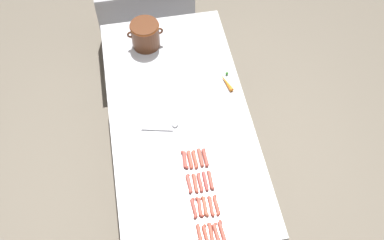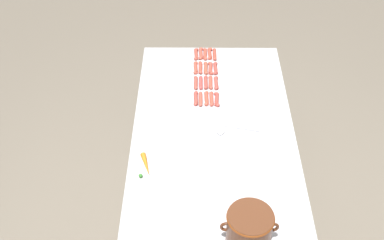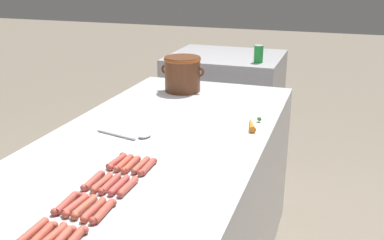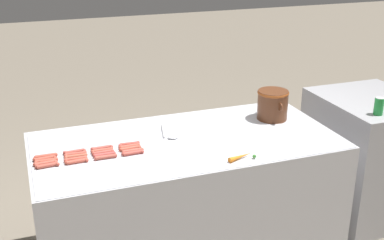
{
  "view_description": "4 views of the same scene",
  "coord_description": "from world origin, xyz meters",
  "px_view_note": "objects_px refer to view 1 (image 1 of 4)",
  "views": [
    {
      "loc": [
        -0.23,
        -1.77,
        3.43
      ],
      "look_at": [
        0.08,
        -0.07,
        0.89
      ],
      "focal_mm": 41.2,
      "sensor_mm": 36.0,
      "label": 1
    },
    {
      "loc": [
        0.12,
        2.12,
        2.95
      ],
      "look_at": [
        0.13,
        -0.05,
        1.01
      ],
      "focal_mm": 46.54,
      "sensor_mm": 36.0,
      "label": 2
    },
    {
      "loc": [
        0.76,
        -1.78,
        1.63
      ],
      "look_at": [
        0.1,
        0.17,
        0.91
      ],
      "focal_mm": 41.53,
      "sensor_mm": 36.0,
      "label": 3
    },
    {
      "loc": [
        2.82,
        -0.97,
        2.2
      ],
      "look_at": [
        -0.12,
        0.09,
        0.97
      ],
      "focal_mm": 46.37,
      "sensor_mm": 36.0,
      "label": 4
    }
  ],
  "objects_px": {
    "hot_dog_17": "(216,205)",
    "hot_dog_18": "(210,180)",
    "hot_dog_3": "(185,160)",
    "hot_dog_8": "(211,233)",
    "hot_dog_0": "(200,235)",
    "hot_dog_16": "(222,231)",
    "hot_dog_6": "(195,183)",
    "hot_dog_7": "(190,160)",
    "carrot": "(226,82)",
    "hot_dog_5": "(200,207)",
    "bean_pot": "(145,34)",
    "hot_dog_19": "(205,158)",
    "hot_dog_4": "(206,235)",
    "hot_dog_1": "(194,208)",
    "hot_dog_13": "(211,206)",
    "hot_dog_11": "(195,159)",
    "hot_dog_14": "(205,181)",
    "hot_dog_12": "(216,233)",
    "hot_dog_2": "(189,183)",
    "serving_spoon": "(169,125)",
    "hot_dog_10": "(200,182)",
    "hot_dog_9": "(205,206)",
    "hot_dog_15": "(200,157)",
    "back_cabinet": "(145,11)"
  },
  "relations": [
    {
      "from": "hot_dog_6",
      "to": "hot_dog_12",
      "type": "xyz_separation_m",
      "value": [
        0.06,
        -0.34,
        0.0
      ]
    },
    {
      "from": "bean_pot",
      "to": "serving_spoon",
      "type": "distance_m",
      "value": 0.81
    },
    {
      "from": "hot_dog_12",
      "to": "hot_dog_13",
      "type": "bearing_deg",
      "value": 88.8
    },
    {
      "from": "hot_dog_5",
      "to": "hot_dog_10",
      "type": "relative_size",
      "value": 1.0
    },
    {
      "from": "hot_dog_17",
      "to": "hot_dog_18",
      "type": "bearing_deg",
      "value": 90.32
    },
    {
      "from": "hot_dog_5",
      "to": "bean_pot",
      "type": "distance_m",
      "value": 1.44
    },
    {
      "from": "hot_dog_6",
      "to": "hot_dog_16",
      "type": "distance_m",
      "value": 0.35
    },
    {
      "from": "hot_dog_18",
      "to": "hot_dog_19",
      "type": "distance_m",
      "value": 0.17
    },
    {
      "from": "hot_dog_1",
      "to": "hot_dog_15",
      "type": "bearing_deg",
      "value": 72.53
    },
    {
      "from": "hot_dog_1",
      "to": "hot_dog_16",
      "type": "relative_size",
      "value": 1.0
    },
    {
      "from": "hot_dog_16",
      "to": "hot_dog_11",
      "type": "bearing_deg",
      "value": 97.62
    },
    {
      "from": "hot_dog_6",
      "to": "hot_dog_7",
      "type": "bearing_deg",
      "value": 90.75
    },
    {
      "from": "hot_dog_1",
      "to": "hot_dog_9",
      "type": "relative_size",
      "value": 1.0
    },
    {
      "from": "hot_dog_1",
      "to": "carrot",
      "type": "relative_size",
      "value": 0.79
    },
    {
      "from": "hot_dog_1",
      "to": "hot_dog_13",
      "type": "xyz_separation_m",
      "value": [
        0.11,
        -0.01,
        0.0
      ]
    },
    {
      "from": "hot_dog_1",
      "to": "hot_dog_13",
      "type": "bearing_deg",
      "value": -3.78
    },
    {
      "from": "hot_dog_17",
      "to": "hot_dog_15",
      "type": "bearing_deg",
      "value": 95.34
    },
    {
      "from": "hot_dog_1",
      "to": "hot_dog_10",
      "type": "bearing_deg",
      "value": 66.72
    },
    {
      "from": "hot_dog_17",
      "to": "hot_dog_18",
      "type": "height_order",
      "value": "same"
    },
    {
      "from": "hot_dog_17",
      "to": "hot_dog_12",
      "type": "bearing_deg",
      "value": -102.02
    },
    {
      "from": "hot_dog_6",
      "to": "hot_dog_3",
      "type": "bearing_deg",
      "value": 101.49
    },
    {
      "from": "hot_dog_5",
      "to": "hot_dog_19",
      "type": "height_order",
      "value": "same"
    },
    {
      "from": "hot_dog_0",
      "to": "hot_dog_4",
      "type": "height_order",
      "value": "same"
    },
    {
      "from": "carrot",
      "to": "hot_dog_14",
      "type": "bearing_deg",
      "value": -112.2
    },
    {
      "from": "hot_dog_1",
      "to": "hot_dog_9",
      "type": "bearing_deg",
      "value": -1.02
    },
    {
      "from": "hot_dog_16",
      "to": "hot_dog_6",
      "type": "bearing_deg",
      "value": 106.24
    },
    {
      "from": "hot_dog_2",
      "to": "hot_dog_13",
      "type": "distance_m",
      "value": 0.2
    },
    {
      "from": "hot_dog_12",
      "to": "hot_dog_14",
      "type": "bearing_deg",
      "value": 89.56
    },
    {
      "from": "hot_dog_4",
      "to": "hot_dog_12",
      "type": "xyz_separation_m",
      "value": [
        0.06,
        -0.0,
        0.0
      ]
    },
    {
      "from": "hot_dog_7",
      "to": "carrot",
      "type": "xyz_separation_m",
      "value": [
        0.38,
        0.6,
        0.0
      ]
    },
    {
      "from": "hot_dog_5",
      "to": "hot_dog_14",
      "type": "distance_m",
      "value": 0.18
    },
    {
      "from": "hot_dog_19",
      "to": "hot_dog_16",
      "type": "bearing_deg",
      "value": -90.16
    },
    {
      "from": "hot_dog_6",
      "to": "bean_pot",
      "type": "height_order",
      "value": "bean_pot"
    },
    {
      "from": "hot_dog_16",
      "to": "bean_pot",
      "type": "relative_size",
      "value": 0.5
    },
    {
      "from": "hot_dog_15",
      "to": "back_cabinet",
      "type": "bearing_deg",
      "value": 94.94
    },
    {
      "from": "hot_dog_4",
      "to": "hot_dog_6",
      "type": "distance_m",
      "value": 0.34
    },
    {
      "from": "hot_dog_0",
      "to": "hot_dog_8",
      "type": "bearing_deg",
      "value": -2.75
    },
    {
      "from": "hot_dog_7",
      "to": "hot_dog_8",
      "type": "bearing_deg",
      "value": -86.06
    },
    {
      "from": "hot_dog_0",
      "to": "hot_dog_4",
      "type": "distance_m",
      "value": 0.04
    },
    {
      "from": "hot_dog_0",
      "to": "hot_dog_11",
      "type": "height_order",
      "value": "same"
    },
    {
      "from": "hot_dog_11",
      "to": "hot_dog_14",
      "type": "xyz_separation_m",
      "value": [
        0.04,
        -0.17,
        0.0
      ]
    },
    {
      "from": "hot_dog_13",
      "to": "carrot",
      "type": "bearing_deg",
      "value": 71.64
    },
    {
      "from": "hot_dog_5",
      "to": "hot_dog_19",
      "type": "distance_m",
      "value": 0.35
    },
    {
      "from": "hot_dog_6",
      "to": "hot_dog_18",
      "type": "distance_m",
      "value": 0.1
    },
    {
      "from": "serving_spoon",
      "to": "hot_dog_3",
      "type": "bearing_deg",
      "value": -78.45
    },
    {
      "from": "hot_dog_1",
      "to": "hot_dog_12",
      "type": "xyz_separation_m",
      "value": [
        0.1,
        -0.18,
        0.0
      ]
    },
    {
      "from": "hot_dog_11",
      "to": "hot_dog_14",
      "type": "relative_size",
      "value": 1.0
    },
    {
      "from": "hot_dog_2",
      "to": "carrot",
      "type": "xyz_separation_m",
      "value": [
        0.42,
        0.76,
        0.0
      ]
    },
    {
      "from": "hot_dog_3",
      "to": "hot_dog_8",
      "type": "relative_size",
      "value": 1.0
    },
    {
      "from": "hot_dog_7",
      "to": "carrot",
      "type": "distance_m",
      "value": 0.71
    }
  ]
}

